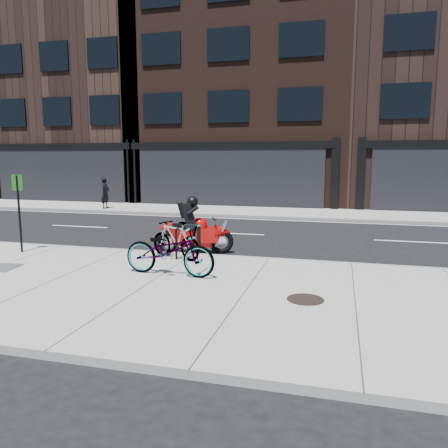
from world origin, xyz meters
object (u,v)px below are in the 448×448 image
(sign_post, at_px, (19,206))
(bike_rack, at_px, (185,241))
(bicycle_rear, at_px, (175,240))
(utility_grate, at_px, (0,267))
(motorcycle, at_px, (198,231))
(manhole_cover, at_px, (305,299))
(bicycle_front, at_px, (170,250))
(pedestrian, at_px, (105,193))

(sign_post, bearing_deg, bike_rack, -12.77)
(bicycle_rear, relative_size, utility_grate, 2.13)
(motorcycle, relative_size, utility_grate, 2.73)
(bicycle_rear, height_order, sign_post, sign_post)
(bike_rack, distance_m, manhole_cover, 3.99)
(bicycle_front, bearing_deg, manhole_cover, -103.68)
(bike_rack, height_order, bicycle_rear, bicycle_rear)
(bike_rack, relative_size, manhole_cover, 1.21)
(bicycle_front, height_order, manhole_cover, bicycle_front)
(bike_rack, bearing_deg, bicycle_front, -82.61)
(bike_rack, bearing_deg, utility_grate, -153.45)
(bike_rack, height_order, motorcycle, motorcycle)
(pedestrian, relative_size, manhole_cover, 2.32)
(bike_rack, bearing_deg, pedestrian, 129.06)
(pedestrian, bearing_deg, sign_post, -162.10)
(pedestrian, distance_m, utility_grate, 11.88)
(motorcycle, bearing_deg, manhole_cover, -70.76)
(pedestrian, distance_m, sign_post, 10.16)
(pedestrian, relative_size, utility_grate, 2.04)
(bicycle_rear, relative_size, sign_post, 0.77)
(motorcycle, height_order, sign_post, sign_post)
(bicycle_front, xyz_separation_m, bicycle_rear, (-0.44, 1.48, -0.06))
(manhole_cover, xyz_separation_m, utility_grate, (-6.98, 0.49, 0.00))
(bicycle_rear, height_order, manhole_cover, bicycle_rear)
(bicycle_rear, xyz_separation_m, motorcycle, (0.20, 1.18, 0.04))
(bicycle_rear, bearing_deg, motorcycle, -165.90)
(bicycle_rear, distance_m, pedestrian, 11.88)
(bicycle_front, distance_m, pedestrian, 13.32)
(manhole_cover, distance_m, sign_post, 8.04)
(pedestrian, xyz_separation_m, sign_post, (3.06, -9.67, 0.47))
(bike_rack, relative_size, sign_post, 0.39)
(motorcycle, bearing_deg, bike_rack, -110.21)
(bicycle_front, height_order, sign_post, sign_post)
(bicycle_front, relative_size, manhole_cover, 3.13)
(manhole_cover, relative_size, sign_post, 0.32)
(bike_rack, xyz_separation_m, pedestrian, (-7.58, 9.34, 0.30))
(motorcycle, bearing_deg, bicycle_front, -107.36)
(manhole_cover, bearing_deg, sign_post, 164.90)
(bicycle_front, relative_size, pedestrian, 1.35)
(bicycle_front, bearing_deg, motorcycle, 8.88)
(utility_grate, bearing_deg, bicycle_rear, 28.10)
(motorcycle, distance_m, pedestrian, 11.10)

